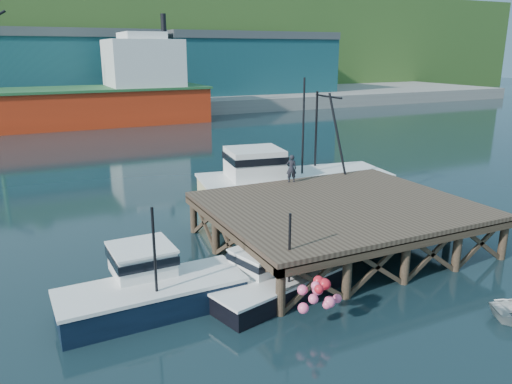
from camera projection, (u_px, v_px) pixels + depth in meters
ground at (233, 265)px, 22.03m from camera, size 300.00×300.00×0.00m
wharf at (341, 208)px, 23.64m from camera, size 12.00×10.00×2.62m
far_quay at (65, 102)px, 82.35m from camera, size 160.00×40.00×2.00m
warehouse_mid at (65, 68)px, 76.52m from camera, size 28.00×16.00×9.00m
warehouse_right at (243, 66)px, 89.11m from camera, size 30.00×16.00×9.00m
cargo_ship at (7, 102)px, 59.12m from camera, size 55.50×10.00×13.75m
hillside at (46, 41)px, 105.59m from camera, size 220.00×50.00×22.00m
boat_navy at (150, 287)px, 18.13m from camera, size 6.71×3.62×4.15m
boat_black at (274, 279)px, 19.15m from camera, size 6.03×5.00×3.51m
trawler at (291, 181)px, 29.99m from camera, size 11.86×5.65×7.63m
dockworker at (291, 169)px, 27.31m from camera, size 0.66×0.55×1.54m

